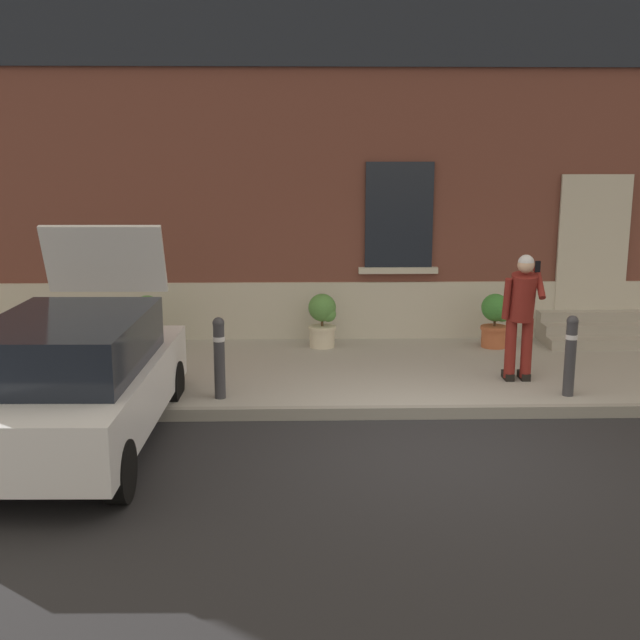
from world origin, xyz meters
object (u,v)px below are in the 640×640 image
Objects in this scene: planter_terracotta at (495,319)px; person_on_phone at (522,309)px; bollard_far_left at (219,355)px; planter_olive at (148,321)px; planter_cream at (323,319)px; bollard_near_person at (570,353)px; hatchback_car_white at (75,378)px.

person_on_phone is at bearing -94.29° from planter_terracotta.
bollard_far_left reaches higher than planter_olive.
bollard_far_left is 2.98m from planter_cream.
planter_olive is (-5.81, 2.57, -0.11)m from bollard_near_person.
bollard_far_left is 2.91m from planter_olive.
person_on_phone is (3.97, 0.64, 0.43)m from bollard_far_left.
person_on_phone is 2.03× the size of planter_cream.
planter_terracotta is at bearing -1.42° from planter_cream.
hatchback_car_white is 3.87m from planter_olive.
bollard_far_left is at bearing 42.29° from hatchback_car_white.
bollard_near_person is 4.44m from bollard_far_left.
bollard_near_person is 1.22× the size of planter_cream.
bollard_far_left is at bearing -147.90° from planter_terracotta.
bollard_far_left is 4.04m from person_on_phone.
hatchback_car_white is 1.94m from bollard_far_left.
planter_olive and planter_terracotta have the same top height.
bollard_far_left is at bearing -61.86° from planter_olive.
bollard_far_left is at bearing 180.00° from bollard_near_person.
planter_olive is at bearing -179.84° from planter_terracotta.
bollard_near_person reaches higher than planter_olive.
bollard_near_person is at bearing -82.84° from planter_terracotta.
person_on_phone is 3.33m from planter_cream.
planter_terracotta is (-0.32, 2.58, -0.11)m from bollard_near_person.
planter_cream is at bearing 62.64° from bollard_far_left.
bollard_near_person reaches higher than planter_cream.
bollard_far_left is (-4.44, 0.00, 0.00)m from bollard_near_person.
bollard_far_left is 4.86m from planter_terracotta.
planter_terracotta is (4.11, 2.58, -0.11)m from bollard_far_left.
hatchback_car_white is at bearing -167.49° from bollard_near_person.
hatchback_car_white reaches higher than person_on_phone.
hatchback_car_white reaches higher than planter_cream.
bollard_near_person is 1.22× the size of planter_olive.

